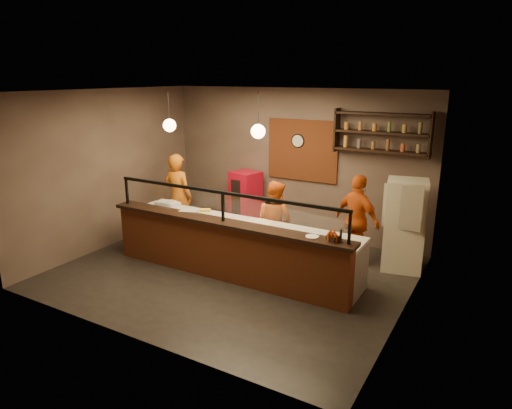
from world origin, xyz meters
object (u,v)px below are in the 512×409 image
Objects in this scene: cook_left at (178,196)px; cook_mid at (275,221)px; wall_clock at (298,141)px; pepper_mill at (341,235)px; cook_right at (357,220)px; red_cooler at (246,201)px; pizza_dough at (255,223)px; condiment_caddy at (333,238)px; fridge at (404,225)px.

cook_mid is (2.42, -0.11, -0.15)m from cook_left.
wall_clock is 1.64× the size of pepper_mill.
cook_right is 2.91m from red_cooler.
cook_right is 1.75m from pepper_mill.
cook_mid is 0.64m from pizza_dough.
red_cooler reaches higher than condiment_caddy.
wall_clock reaches higher than condiment_caddy.
wall_clock is 0.19× the size of cook_mid.
condiment_caddy reaches higher than pizza_dough.
wall_clock is at bearing 95.22° from pizza_dough.
red_cooler is (-1.13, -0.31, -1.42)m from wall_clock.
wall_clock is 0.52× the size of pizza_dough.
condiment_caddy is (1.60, -1.19, 0.32)m from cook_mid.
cook_right is at bearing 95.84° from condiment_caddy.
fridge is (2.23, 0.80, 0.06)m from cook_mid.
wall_clock is at bearing -67.60° from cook_mid.
cook_mid is 9.55× the size of condiment_caddy.
cook_mid reaches higher than pizza_dough.
cook_right reaches higher than pepper_mill.
red_cooler is 3.93m from pepper_mill.
pizza_dough is (-0.07, -0.63, 0.12)m from cook_mid.
cook_left reaches higher than cook_right.
cook_left is at bearing 162.09° from condiment_caddy.
fridge is at bearing -147.77° from cook_mid.
pepper_mill is at bearing -53.77° from wall_clock.
fridge reaches higher than condiment_caddy.
wall_clock is 0.16× the size of cook_left.
cook_right is at bearing -30.10° from wall_clock.
cook_right is 9.41× the size of pepper_mill.
wall_clock is 0.18× the size of fridge.
pizza_dough is (1.33, -1.88, 0.22)m from red_cooler.
cook_left is 1.11× the size of fridge.
fridge is 2.71m from pizza_dough.
cook_left is 1.36× the size of red_cooler.
pepper_mill is at bearing -24.06° from red_cooler.
cook_left is 1.19× the size of cook_mid.
cook_left is at bearing 10.00° from cook_mid.
fridge is at bearing 31.77° from pizza_dough.
red_cooler reaches higher than pizza_dough.
cook_left is at bearing 163.43° from pepper_mill.
wall_clock is 3.45m from pepper_mill.
pizza_dough is at bearing -84.78° from wall_clock.
pepper_mill is (1.76, -0.49, 0.24)m from pizza_dough.
fridge is 2.10m from condiment_caddy.
cook_mid is 1.89m from red_cooler.
red_cooler is at bearing 140.87° from condiment_caddy.
cook_left is 10.13× the size of pepper_mill.
cook_mid is at bearing -80.14° from wall_clock.
cook_right reaches higher than cook_mid.
cook_left is at bearing -118.23° from red_cooler.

